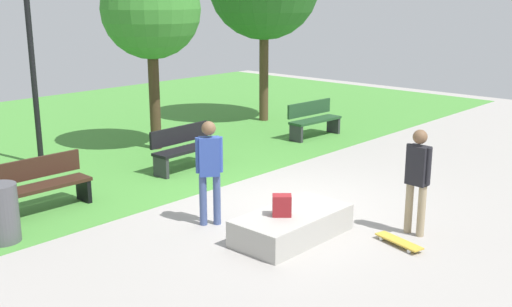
{
  "coord_description": "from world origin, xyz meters",
  "views": [
    {
      "loc": [
        -7.81,
        -6.56,
        3.59
      ],
      "look_at": [
        -1.03,
        -0.35,
        1.19
      ],
      "focal_mm": 42.92,
      "sensor_mm": 36.0,
      "label": 1
    }
  ],
  "objects_px": {
    "trash_bin": "(1,213)",
    "tree_broad_elm": "(151,10)",
    "skater_watching": "(209,165)",
    "backpack_on_ledge": "(282,205)",
    "park_bench_near_path": "(185,147)",
    "skater_performing_trick": "(418,174)",
    "park_bench_by_oak": "(313,119)",
    "concrete_ledge": "(292,225)",
    "lamp_post": "(31,46)",
    "park_bench_near_lamppost": "(42,183)",
    "skateboard_by_ledge": "(399,241)"
  },
  "relations": [
    {
      "from": "trash_bin",
      "to": "tree_broad_elm",
      "type": "bearing_deg",
      "value": 28.91
    },
    {
      "from": "skater_watching",
      "to": "tree_broad_elm",
      "type": "distance_m",
      "value": 5.76
    },
    {
      "from": "backpack_on_ledge",
      "to": "park_bench_near_path",
      "type": "distance_m",
      "value": 4.33
    },
    {
      "from": "skater_performing_trick",
      "to": "park_bench_by_oak",
      "type": "distance_m",
      "value": 6.77
    },
    {
      "from": "skater_watching",
      "to": "tree_broad_elm",
      "type": "height_order",
      "value": "tree_broad_elm"
    },
    {
      "from": "park_bench_by_oak",
      "to": "park_bench_near_path",
      "type": "distance_m",
      "value": 4.27
    },
    {
      "from": "park_bench_near_path",
      "to": "trash_bin",
      "type": "distance_m",
      "value": 4.55
    },
    {
      "from": "park_bench_near_path",
      "to": "trash_bin",
      "type": "relative_size",
      "value": 1.81
    },
    {
      "from": "tree_broad_elm",
      "to": "trash_bin",
      "type": "distance_m",
      "value": 6.54
    },
    {
      "from": "concrete_ledge",
      "to": "backpack_on_ledge",
      "type": "distance_m",
      "value": 0.42
    },
    {
      "from": "skater_watching",
      "to": "lamp_post",
      "type": "xyz_separation_m",
      "value": [
        -0.01,
        5.35,
        1.56
      ]
    },
    {
      "from": "park_bench_by_oak",
      "to": "lamp_post",
      "type": "bearing_deg",
      "value": 155.87
    },
    {
      "from": "tree_broad_elm",
      "to": "park_bench_near_lamppost",
      "type": "bearing_deg",
      "value": -153.36
    },
    {
      "from": "park_bench_near_path",
      "to": "tree_broad_elm",
      "type": "height_order",
      "value": "tree_broad_elm"
    },
    {
      "from": "tree_broad_elm",
      "to": "trash_bin",
      "type": "relative_size",
      "value": 4.94
    },
    {
      "from": "skater_watching",
      "to": "park_bench_near_lamppost",
      "type": "distance_m",
      "value": 3.02
    },
    {
      "from": "backpack_on_ledge",
      "to": "park_bench_near_lamppost",
      "type": "bearing_deg",
      "value": -17.96
    },
    {
      "from": "concrete_ledge",
      "to": "backpack_on_ledge",
      "type": "bearing_deg",
      "value": 171.74
    },
    {
      "from": "tree_broad_elm",
      "to": "lamp_post",
      "type": "relative_size",
      "value": 1.05
    },
    {
      "from": "backpack_on_ledge",
      "to": "skater_performing_trick",
      "type": "height_order",
      "value": "skater_performing_trick"
    },
    {
      "from": "skater_watching",
      "to": "park_bench_near_path",
      "type": "xyz_separation_m",
      "value": [
        1.86,
        2.74,
        -0.51
      ]
    },
    {
      "from": "backpack_on_ledge",
      "to": "park_bench_near_lamppost",
      "type": "xyz_separation_m",
      "value": [
        -1.72,
        3.88,
        -0.08
      ]
    },
    {
      "from": "skateboard_by_ledge",
      "to": "park_bench_near_lamppost",
      "type": "relative_size",
      "value": 0.51
    },
    {
      "from": "park_bench_near_lamppost",
      "to": "park_bench_by_oak",
      "type": "relative_size",
      "value": 0.99
    },
    {
      "from": "backpack_on_ledge",
      "to": "park_bench_near_path",
      "type": "xyz_separation_m",
      "value": [
        1.61,
        4.02,
        -0.08
      ]
    },
    {
      "from": "skater_performing_trick",
      "to": "skater_watching",
      "type": "height_order",
      "value": "skater_watching"
    },
    {
      "from": "backpack_on_ledge",
      "to": "lamp_post",
      "type": "relative_size",
      "value": 0.08
    },
    {
      "from": "concrete_ledge",
      "to": "backpack_on_ledge",
      "type": "xyz_separation_m",
      "value": [
        -0.21,
        0.03,
        0.36
      ]
    },
    {
      "from": "concrete_ledge",
      "to": "trash_bin",
      "type": "bearing_deg",
      "value": 134.6
    },
    {
      "from": "skater_performing_trick",
      "to": "trash_bin",
      "type": "relative_size",
      "value": 1.85
    },
    {
      "from": "backpack_on_ledge",
      "to": "skateboard_by_ledge",
      "type": "relative_size",
      "value": 0.39
    },
    {
      "from": "backpack_on_ledge",
      "to": "skater_watching",
      "type": "relative_size",
      "value": 0.19
    },
    {
      "from": "lamp_post",
      "to": "park_bench_by_oak",
      "type": "bearing_deg",
      "value": -24.13
    },
    {
      "from": "skateboard_by_ledge",
      "to": "lamp_post",
      "type": "height_order",
      "value": "lamp_post"
    },
    {
      "from": "park_bench_near_lamppost",
      "to": "park_bench_by_oak",
      "type": "height_order",
      "value": "same"
    },
    {
      "from": "trash_bin",
      "to": "skateboard_by_ledge",
      "type": "bearing_deg",
      "value": -48.95
    },
    {
      "from": "park_bench_near_path",
      "to": "park_bench_by_oak",
      "type": "bearing_deg",
      "value": -1.79
    },
    {
      "from": "trash_bin",
      "to": "skater_performing_trick",
      "type": "bearing_deg",
      "value": -44.73
    },
    {
      "from": "skateboard_by_ledge",
      "to": "trash_bin",
      "type": "distance_m",
      "value": 5.91
    },
    {
      "from": "skater_performing_trick",
      "to": "park_bench_by_oak",
      "type": "xyz_separation_m",
      "value": [
        4.28,
        5.22,
        -0.48
      ]
    },
    {
      "from": "skateboard_by_ledge",
      "to": "lamp_post",
      "type": "bearing_deg",
      "value": 99.19
    },
    {
      "from": "trash_bin",
      "to": "park_bench_by_oak",
      "type": "bearing_deg",
      "value": 5.46
    },
    {
      "from": "park_bench_by_oak",
      "to": "backpack_on_ledge",
      "type": "bearing_deg",
      "value": -146.5
    },
    {
      "from": "park_bench_near_lamppost",
      "to": "park_bench_near_path",
      "type": "distance_m",
      "value": 3.34
    },
    {
      "from": "concrete_ledge",
      "to": "skateboard_by_ledge",
      "type": "distance_m",
      "value": 1.6
    },
    {
      "from": "concrete_ledge",
      "to": "skater_watching",
      "type": "height_order",
      "value": "skater_watching"
    },
    {
      "from": "backpack_on_ledge",
      "to": "tree_broad_elm",
      "type": "height_order",
      "value": "tree_broad_elm"
    },
    {
      "from": "skater_performing_trick",
      "to": "trash_bin",
      "type": "height_order",
      "value": "skater_performing_trick"
    },
    {
      "from": "skateboard_by_ledge",
      "to": "lamp_post",
      "type": "xyz_separation_m",
      "value": [
        -1.3,
        8.03,
        2.48
      ]
    },
    {
      "from": "skateboard_by_ledge",
      "to": "park_bench_near_path",
      "type": "xyz_separation_m",
      "value": [
        0.57,
        5.41,
        0.42
      ]
    }
  ]
}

